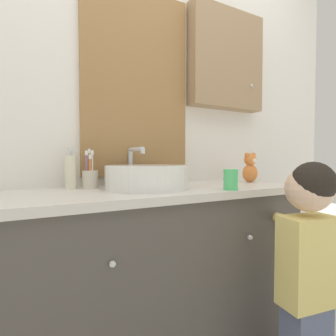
{
  "coord_description": "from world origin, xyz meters",
  "views": [
    {
      "loc": [
        -0.58,
        -0.79,
        0.92
      ],
      "look_at": [
        0.0,
        0.29,
        0.88
      ],
      "focal_mm": 28.0,
      "sensor_mm": 36.0,
      "label": 1
    }
  ],
  "objects_px": {
    "toothbrush_holder": "(90,178)",
    "teddy_bear": "(250,168)",
    "sink_basin": "(146,176)",
    "child_figure": "(308,252)",
    "drinking_cup": "(231,180)",
    "soap_dispenser": "(71,172)"
  },
  "relations": [
    {
      "from": "toothbrush_holder",
      "to": "soap_dispenser",
      "type": "distance_m",
      "value": 0.09
    },
    {
      "from": "child_figure",
      "to": "teddy_bear",
      "type": "height_order",
      "value": "teddy_bear"
    },
    {
      "from": "teddy_bear",
      "to": "drinking_cup",
      "type": "height_order",
      "value": "teddy_bear"
    },
    {
      "from": "soap_dispenser",
      "to": "drinking_cup",
      "type": "distance_m",
      "value": 0.75
    },
    {
      "from": "child_figure",
      "to": "drinking_cup",
      "type": "distance_m",
      "value": 0.42
    },
    {
      "from": "soap_dispenser",
      "to": "toothbrush_holder",
      "type": "bearing_deg",
      "value": -7.77
    },
    {
      "from": "sink_basin",
      "to": "soap_dispenser",
      "type": "height_order",
      "value": "sink_basin"
    },
    {
      "from": "drinking_cup",
      "to": "soap_dispenser",
      "type": "bearing_deg",
      "value": 149.26
    },
    {
      "from": "sink_basin",
      "to": "toothbrush_holder",
      "type": "distance_m",
      "value": 0.28
    },
    {
      "from": "drinking_cup",
      "to": "sink_basin",
      "type": "bearing_deg",
      "value": 145.19
    },
    {
      "from": "sink_basin",
      "to": "soap_dispenser",
      "type": "bearing_deg",
      "value": 153.76
    },
    {
      "from": "sink_basin",
      "to": "teddy_bear",
      "type": "distance_m",
      "value": 0.7
    },
    {
      "from": "toothbrush_holder",
      "to": "soap_dispenser",
      "type": "height_order",
      "value": "soap_dispenser"
    },
    {
      "from": "toothbrush_holder",
      "to": "drinking_cup",
      "type": "xyz_separation_m",
      "value": [
        0.56,
        -0.37,
        -0.0
      ]
    },
    {
      "from": "child_figure",
      "to": "sink_basin",
      "type": "bearing_deg",
      "value": 133.57
    },
    {
      "from": "toothbrush_holder",
      "to": "drinking_cup",
      "type": "height_order",
      "value": "toothbrush_holder"
    },
    {
      "from": "toothbrush_holder",
      "to": "teddy_bear",
      "type": "xyz_separation_m",
      "value": [
        0.94,
        -0.12,
        0.04
      ]
    },
    {
      "from": "child_figure",
      "to": "drinking_cup",
      "type": "bearing_deg",
      "value": 119.12
    },
    {
      "from": "sink_basin",
      "to": "teddy_bear",
      "type": "relative_size",
      "value": 2.43
    },
    {
      "from": "child_figure",
      "to": "teddy_bear",
      "type": "distance_m",
      "value": 0.65
    },
    {
      "from": "soap_dispenser",
      "to": "child_figure",
      "type": "xyz_separation_m",
      "value": [
        0.8,
        -0.66,
        -0.31
      ]
    },
    {
      "from": "child_figure",
      "to": "toothbrush_holder",
      "type": "bearing_deg",
      "value": 137.62
    }
  ]
}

